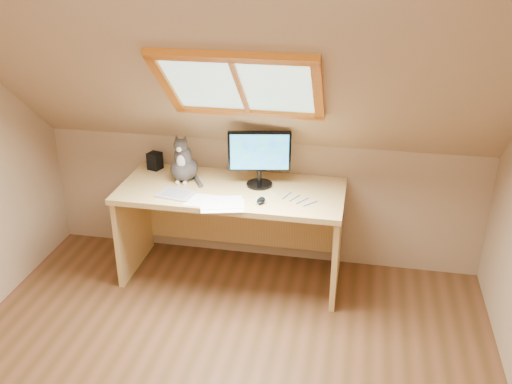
# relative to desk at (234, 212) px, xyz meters

# --- Properties ---
(room_shell) EXTENTS (3.52, 3.52, 2.41)m
(room_shell) POSITION_rel_desk_xyz_m (0.15, -1.54, 0.90)
(room_shell) COLOR tan
(room_shell) RESTS_ON ground
(desk) EXTENTS (1.66, 0.73, 0.76)m
(desk) POSITION_rel_desk_xyz_m (0.00, 0.00, 0.00)
(desk) COLOR #DEB369
(desk) RESTS_ON ground
(monitor) EXTENTS (0.46, 0.19, 0.42)m
(monitor) POSITION_rel_desk_xyz_m (0.19, 0.02, 0.47)
(monitor) COLOR black
(monitor) RESTS_ON desk
(cat) EXTENTS (0.21, 0.25, 0.38)m
(cat) POSITION_rel_desk_xyz_m (-0.39, 0.02, 0.36)
(cat) COLOR #4A4441
(cat) RESTS_ON desk
(desk_speaker) EXTENTS (0.12, 0.12, 0.14)m
(desk_speaker) POSITION_rel_desk_xyz_m (-0.68, 0.18, 0.30)
(desk_speaker) COLOR black
(desk_speaker) RESTS_ON desk
(graphics_tablet) EXTENTS (0.28, 0.22, 0.01)m
(graphics_tablet) POSITION_rel_desk_xyz_m (-0.36, -0.26, 0.23)
(graphics_tablet) COLOR #B2B2B7
(graphics_tablet) RESTS_ON desk
(mouse) EXTENTS (0.06, 0.11, 0.03)m
(mouse) POSITION_rel_desk_xyz_m (0.26, -0.26, 0.25)
(mouse) COLOR black
(mouse) RESTS_ON desk
(papers) EXTENTS (0.35, 0.30, 0.01)m
(papers) POSITION_rel_desk_xyz_m (-0.08, -0.33, 0.23)
(papers) COLOR white
(papers) RESTS_ON desk
(cables) EXTENTS (0.51, 0.26, 0.01)m
(cables) POSITION_rel_desk_xyz_m (0.42, -0.19, 0.23)
(cables) COLOR silver
(cables) RESTS_ON desk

